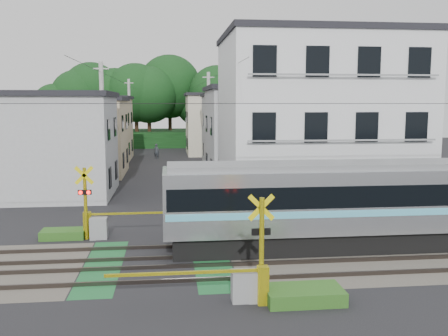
{
  "coord_description": "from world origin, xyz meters",
  "views": [
    {
      "loc": [
        0.42,
        -17.06,
        5.62
      ],
      "look_at": [
        2.9,
        5.0,
        2.72
      ],
      "focal_mm": 40.0,
      "sensor_mm": 36.0,
      "label": 1
    }
  ],
  "objects": [
    {
      "name": "weed_patches",
      "position": [
        1.76,
        -0.09,
        0.18
      ],
      "size": [
        10.25,
        8.8,
        0.4
      ],
      "color": "#2D5E1E",
      "rests_on": "ground"
    },
    {
      "name": "utility_poles",
      "position": [
        -1.05,
        23.01,
        4.08
      ],
      "size": [
        7.9,
        42.0,
        8.0
      ],
      "color": "#A5A5A0",
      "rests_on": "ground"
    },
    {
      "name": "crossing_signal_near",
      "position": [
        2.59,
        -3.65,
        0.71
      ],
      "size": [
        4.74,
        0.65,
        3.09
      ],
      "color": "yellow",
      "rests_on": "ground"
    },
    {
      "name": "tree_hill",
      "position": [
        0.88,
        48.25,
        5.93
      ],
      "size": [
        40.0,
        13.49,
        11.95
      ],
      "color": "#123614",
      "rests_on": "ground"
    },
    {
      "name": "apartment_block",
      "position": [
        8.5,
        9.49,
        4.66
      ],
      "size": [
        10.2,
        8.36,
        9.3
      ],
      "color": "silver",
      "rests_on": "ground"
    },
    {
      "name": "crossing_signal_far",
      "position": [
        -2.59,
        3.65,
        0.71
      ],
      "size": [
        4.74,
        0.65,
        3.09
      ],
      "color": "yellow",
      "rests_on": "ground"
    },
    {
      "name": "catenary",
      "position": [
        6.0,
        0.03,
        3.7
      ],
      "size": [
        60.0,
        5.04,
        7.0
      ],
      "color": "#2D2D33",
      "rests_on": "ground"
    },
    {
      "name": "houses_row",
      "position": [
        0.25,
        25.92,
        3.24
      ],
      "size": [
        22.07,
        31.35,
        6.8
      ],
      "color": "#A9ACAF",
      "rests_on": "ground"
    },
    {
      "name": "pedestrian",
      "position": [
        -0.78,
        33.58,
        0.77
      ],
      "size": [
        0.66,
        0.55,
        1.54
      ],
      "primitive_type": "imported",
      "rotation": [
        0.0,
        0.0,
        2.76
      ],
      "color": "#2A2F34",
      "rests_on": "ground"
    },
    {
      "name": "track_bed",
      "position": [
        0.0,
        0.0,
        0.04
      ],
      "size": [
        120.0,
        120.0,
        0.14
      ],
      "color": "#47423A",
      "rests_on": "ground"
    },
    {
      "name": "ground",
      "position": [
        0.0,
        0.0,
        0.0
      ],
      "size": [
        120.0,
        120.0,
        0.0
      ],
      "primitive_type": "plane",
      "color": "black"
    }
  ]
}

